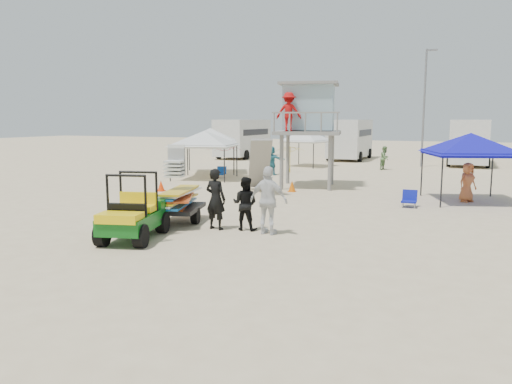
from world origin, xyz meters
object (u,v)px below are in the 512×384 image
at_px(lifeguard_tower, 307,111).
at_px(utility_cart, 132,209).
at_px(canopy_blue, 471,137).
at_px(man_left, 216,199).
at_px(surf_trailer, 177,195).

bearing_deg(lifeguard_tower, utility_cart, -95.50).
bearing_deg(utility_cart, canopy_blue, 50.88).
height_order(utility_cart, lifeguard_tower, lifeguard_tower).
bearing_deg(man_left, utility_cart, 60.77).
distance_m(surf_trailer, canopy_blue, 11.89).
xyz_separation_m(utility_cart, canopy_blue, (8.51, 10.47, 1.76)).
relative_size(surf_trailer, man_left, 1.42).
bearing_deg(canopy_blue, surf_trailer, -136.29).
bearing_deg(man_left, lifeguard_tower, -80.64).
xyz_separation_m(surf_trailer, lifeguard_tower, (1.19, 10.06, 2.76)).
bearing_deg(canopy_blue, utility_cart, -129.12).
height_order(man_left, lifeguard_tower, lifeguard_tower).
relative_size(utility_cart, canopy_blue, 0.67).
bearing_deg(canopy_blue, lifeguard_tower, 165.24).
xyz_separation_m(utility_cart, lifeguard_tower, (1.19, 12.39, 2.81)).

